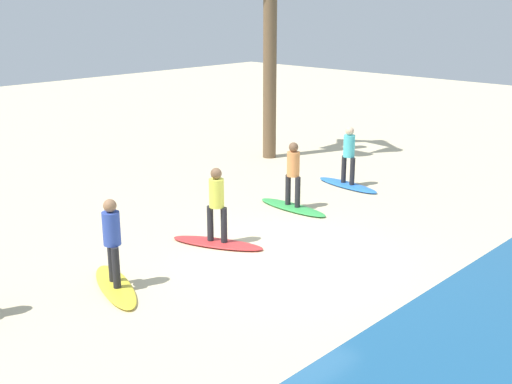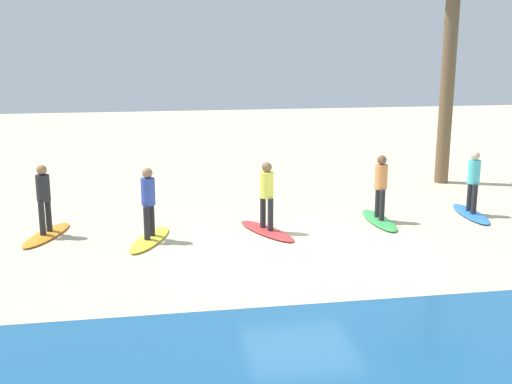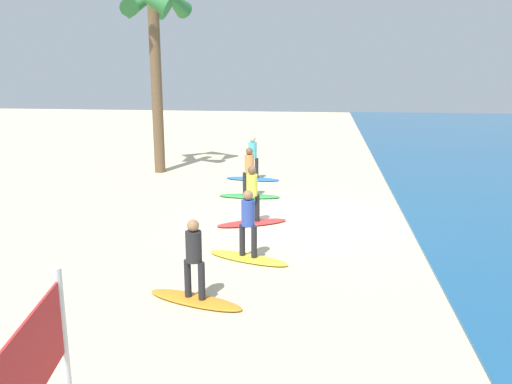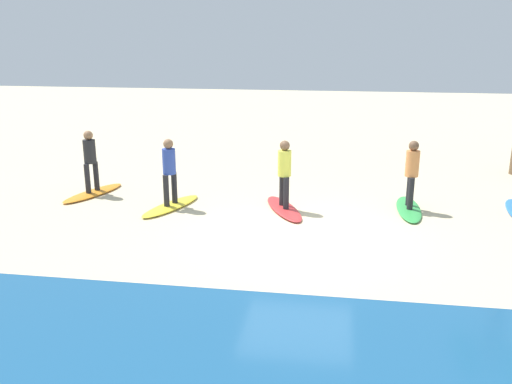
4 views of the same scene
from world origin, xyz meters
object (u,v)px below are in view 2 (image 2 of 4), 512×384
object	(u,v)px
surfboard_blue	(471,214)
surfboard_green	(379,220)
surfboard_yellow	(150,239)
surfer_yellow	(148,198)
surfboard_red	(267,231)
surfer_red	(267,191)
surfboard_orange	(47,235)
surfer_blue	(474,177)
surfer_orange	(43,194)
surfer_green	(381,182)

from	to	relation	value
surfboard_blue	surfboard_green	xyz separation A→B (m)	(2.62, 0.19, 0.00)
surfboard_yellow	surfer_yellow	distance (m)	0.99
surfboard_red	surfer_yellow	size ratio (longest dim) A/B	1.28
surfer_red	surfer_yellow	xyz separation A→B (m)	(2.79, 0.23, 0.00)
surfer_red	surfboard_orange	xyz separation A→B (m)	(5.19, -0.55, -0.99)
surfer_blue	surfboard_red	xyz separation A→B (m)	(5.63, 0.62, -0.99)
surfer_yellow	surfer_orange	xyz separation A→B (m)	(2.41, -0.78, 0.00)
surfer_blue	surfboard_green	xyz separation A→B (m)	(2.62, 0.19, -0.99)
surfer_green	surfer_red	world-z (taller)	same
surfer_blue	surfboard_orange	bearing A→B (deg)	0.35
surfboard_red	surfboard_orange	xyz separation A→B (m)	(5.19, -0.55, 0.00)
surfboard_red	surfer_yellow	world-z (taller)	surfer_yellow
surfer_green	surfboard_orange	distance (m)	8.27
surfboard_blue	surfer_blue	xyz separation A→B (m)	(0.00, 0.00, 0.99)
surfboard_green	surfer_red	bearing A→B (deg)	-81.18
surfer_blue	surfer_green	world-z (taller)	same
surfboard_green	surfer_red	world-z (taller)	surfer_red
surfer_blue	surfboard_yellow	xyz separation A→B (m)	(8.42, 0.85, -0.99)
surfer_green	surfer_orange	world-z (taller)	same
surfer_red	surfboard_yellow	bearing A→B (deg)	4.65
surfer_blue	surfer_orange	bearing A→B (deg)	0.35
surfer_blue	surfer_green	size ratio (longest dim) A/B	1.00
surfboard_red	surfboard_blue	bearing A→B (deg)	72.48
surfboard_green	surfboard_red	bearing A→B (deg)	-81.18
surfer_blue	surfboard_orange	xyz separation A→B (m)	(10.83, 0.07, -0.99)
surfer_yellow	surfer_orange	distance (m)	2.53
surfboard_green	surfer_blue	bearing A→B (deg)	94.70
surfer_blue	surfboard_red	world-z (taller)	surfer_blue
surfer_yellow	surfboard_blue	bearing A→B (deg)	-174.26
surfboard_orange	surfboard_red	bearing A→B (deg)	102.96
surfer_red	surfer_yellow	bearing A→B (deg)	4.65
surfboard_green	surfer_orange	distance (m)	8.27
surfboard_green	surfer_green	bearing A→B (deg)	-44.36
surfboard_green	surfer_yellow	size ratio (longest dim) A/B	1.28
surfer_yellow	surfboard_orange	xyz separation A→B (m)	(2.41, -0.78, -0.99)
surfboard_yellow	surfboard_orange	distance (m)	2.53
surfer_blue	surfboard_red	distance (m)	5.75
surfer_green	surfer_orange	bearing A→B (deg)	-0.84
surfer_green	surfboard_yellow	xyz separation A→B (m)	(5.80, 0.66, -0.99)
surfboard_blue	surfer_red	world-z (taller)	surfer_red
surfer_orange	surfboard_yellow	bearing A→B (deg)	162.04
surfboard_red	surfboard_yellow	bearing A→B (deg)	-109.14
surfboard_yellow	surfer_yellow	world-z (taller)	surfer_yellow
surfer_green	surfer_yellow	size ratio (longest dim) A/B	1.00
surfer_green	surfboard_yellow	distance (m)	5.92
surfer_red	surfboard_yellow	xyz separation A→B (m)	(2.79, 0.23, -0.99)
surfboard_red	surfboard_orange	bearing A→B (deg)	-119.88
surfer_green	surfboard_red	xyz separation A→B (m)	(3.01, 0.43, -0.99)
surfer_blue	surfboard_red	size ratio (longest dim) A/B	0.78
surfboard_orange	surfer_orange	distance (m)	0.99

